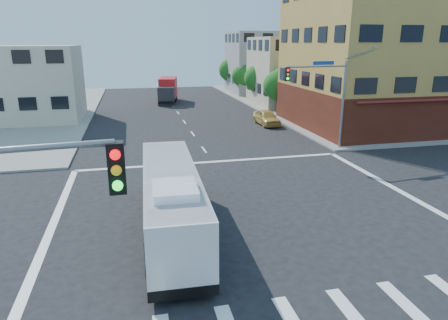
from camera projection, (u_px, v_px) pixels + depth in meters
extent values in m
plane|color=black|center=(250.00, 215.00, 20.13)|extent=(120.00, 120.00, 0.00)
cube|color=gray|center=(406.00, 99.00, 60.35)|extent=(50.00, 50.00, 0.15)
cube|color=#B48E40|center=(391.00, 56.00, 39.73)|extent=(18.00, 15.00, 14.00)
cube|color=#531E13|center=(385.00, 106.00, 41.15)|extent=(18.09, 15.08, 4.00)
cube|color=maroon|center=(437.00, 100.00, 34.07)|extent=(16.00, 1.60, 0.51)
cube|color=beige|center=(299.00, 72.00, 54.27)|extent=(12.00, 10.00, 9.00)
cube|color=gray|center=(266.00, 63.00, 67.21)|extent=(12.00, 10.00, 10.00)
cube|color=beige|center=(22.00, 84.00, 43.34)|extent=(12.00, 10.00, 8.00)
cylinder|color=gray|center=(343.00, 106.00, 31.55)|extent=(0.18, 0.18, 7.00)
cylinder|color=gray|center=(317.00, 67.00, 29.89)|extent=(5.01, 0.62, 0.12)
cube|color=black|center=(287.00, 74.00, 29.26)|extent=(0.32, 0.30, 1.00)
sphere|color=#FF0C0C|center=(288.00, 70.00, 29.02)|extent=(0.20, 0.20, 0.20)
sphere|color=yellow|center=(288.00, 74.00, 29.10)|extent=(0.20, 0.20, 0.20)
sphere|color=#19FF33|center=(288.00, 79.00, 29.19)|extent=(0.20, 0.20, 0.20)
cube|color=navy|center=(324.00, 63.00, 29.98)|extent=(1.80, 0.22, 0.28)
cube|color=gray|center=(375.00, 47.00, 31.04)|extent=(0.50, 0.22, 0.14)
cube|color=black|center=(117.00, 168.00, 7.52)|extent=(0.32, 0.30, 1.00)
sphere|color=#FF0C0C|center=(115.00, 155.00, 7.27)|extent=(0.20, 0.20, 0.20)
sphere|color=yellow|center=(116.00, 170.00, 7.36)|extent=(0.20, 0.20, 0.20)
sphere|color=#19FF33|center=(118.00, 186.00, 7.44)|extent=(0.20, 0.20, 0.20)
cylinder|color=#3C2316|center=(277.00, 105.00, 48.55)|extent=(0.28, 0.28, 1.92)
sphere|color=#195919|center=(278.00, 85.00, 47.87)|extent=(3.60, 3.60, 3.60)
sphere|color=#195919|center=(282.00, 78.00, 47.42)|extent=(2.52, 2.52, 2.52)
cylinder|color=#3C2316|center=(257.00, 97.00, 56.02)|extent=(0.28, 0.28, 1.99)
sphere|color=#195919|center=(258.00, 78.00, 55.30)|extent=(3.80, 3.80, 3.80)
sphere|color=#195919|center=(261.00, 71.00, 54.84)|extent=(2.66, 2.66, 2.66)
cylinder|color=#3C2316|center=(242.00, 90.00, 63.50)|extent=(0.28, 0.28, 1.89)
sphere|color=#195919|center=(242.00, 76.00, 62.85)|extent=(3.40, 3.40, 3.40)
sphere|color=#195919|center=(245.00, 70.00, 62.41)|extent=(2.38, 2.38, 2.38)
cylinder|color=#3C2316|center=(230.00, 85.00, 70.96)|extent=(0.28, 0.28, 2.03)
sphere|color=#195919|center=(230.00, 70.00, 70.21)|extent=(4.00, 4.00, 4.00)
sphere|color=#195919|center=(233.00, 64.00, 69.73)|extent=(2.80, 2.80, 2.80)
cube|color=black|center=(172.00, 222.00, 18.15)|extent=(2.71, 11.07, 0.41)
cube|color=white|center=(171.00, 199.00, 17.84)|extent=(2.70, 11.05, 2.61)
cube|color=black|center=(171.00, 196.00, 17.79)|extent=(2.74, 10.72, 1.14)
cube|color=black|center=(165.00, 163.00, 22.93)|extent=(2.15, 0.13, 1.24)
cube|color=#E5590C|center=(164.00, 147.00, 22.70)|extent=(1.75, 0.10, 0.26)
cube|color=white|center=(170.00, 173.00, 17.48)|extent=(2.65, 10.83, 0.11)
cube|color=white|center=(175.00, 190.00, 14.84)|extent=(1.70, 2.07, 0.33)
cube|color=#13793B|center=(145.00, 219.00, 17.38)|extent=(0.19, 5.03, 0.26)
cube|color=#13793B|center=(199.00, 215.00, 17.81)|extent=(0.19, 5.03, 0.26)
cylinder|color=black|center=(147.00, 196.00, 21.27)|extent=(0.31, 0.96, 0.95)
cylinder|color=#99999E|center=(145.00, 196.00, 21.24)|extent=(0.05, 0.48, 0.48)
cylinder|color=black|center=(188.00, 193.00, 21.67)|extent=(0.31, 0.96, 0.95)
cylinder|color=#99999E|center=(190.00, 193.00, 21.69)|extent=(0.05, 0.48, 0.48)
cylinder|color=black|center=(149.00, 266.00, 14.66)|extent=(0.31, 0.96, 0.95)
cylinder|color=#99999E|center=(146.00, 266.00, 14.63)|extent=(0.05, 0.48, 0.48)
cylinder|color=black|center=(208.00, 260.00, 15.06)|extent=(0.31, 0.96, 0.95)
cylinder|color=#99999E|center=(211.00, 259.00, 15.08)|extent=(0.05, 0.48, 0.48)
cube|color=#28272D|center=(166.00, 96.00, 54.70)|extent=(2.51, 2.43, 2.46)
cube|color=black|center=(166.00, 94.00, 53.74)|extent=(1.97, 0.42, 0.95)
cube|color=red|center=(168.00, 88.00, 57.93)|extent=(3.16, 5.62, 2.84)
cube|color=black|center=(168.00, 99.00, 57.26)|extent=(3.37, 7.82, 0.28)
cylinder|color=black|center=(159.00, 101.00, 55.05)|extent=(0.43, 0.98, 0.95)
cylinder|color=black|center=(174.00, 101.00, 55.15)|extent=(0.43, 0.98, 0.95)
cylinder|color=black|center=(161.00, 99.00, 57.68)|extent=(0.43, 0.98, 0.95)
cylinder|color=black|center=(175.00, 99.00, 57.78)|extent=(0.43, 0.98, 0.95)
cylinder|color=black|center=(163.00, 97.00, 59.95)|extent=(0.43, 0.98, 0.95)
cylinder|color=black|center=(176.00, 97.00, 60.05)|extent=(0.43, 0.98, 0.95)
imported|color=gold|center=(267.00, 117.00, 41.78)|extent=(1.96, 4.61, 1.55)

